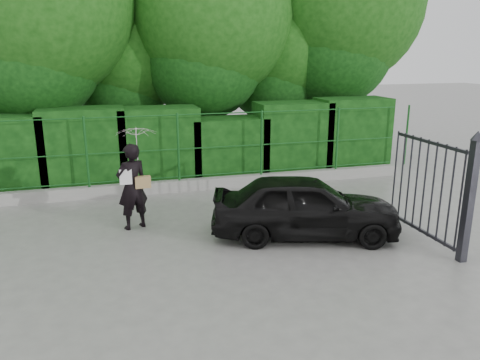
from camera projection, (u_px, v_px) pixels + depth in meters
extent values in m
plane|color=gray|center=(196.00, 263.00, 8.30)|extent=(80.00, 80.00, 0.00)
cube|color=#9E9E99|center=(165.00, 187.00, 12.44)|extent=(14.00, 0.25, 0.30)
cylinder|color=#144E1A|center=(86.00, 152.00, 11.66)|extent=(0.06, 0.06, 1.80)
cylinder|color=#144E1A|center=(178.00, 147.00, 12.26)|extent=(0.06, 0.06, 1.80)
cylinder|color=#144E1A|center=(261.00, 143.00, 12.86)|extent=(0.06, 0.06, 1.80)
cylinder|color=#144E1A|center=(337.00, 139.00, 13.46)|extent=(0.06, 0.06, 1.80)
cylinder|color=#144E1A|center=(407.00, 135.00, 14.06)|extent=(0.06, 0.06, 1.80)
cylinder|color=#144E1A|center=(164.00, 178.00, 12.37)|extent=(13.60, 0.03, 0.03)
cylinder|color=#144E1A|center=(163.00, 150.00, 12.17)|extent=(13.60, 0.03, 0.03)
cylinder|color=#144E1A|center=(161.00, 115.00, 11.93)|extent=(13.60, 0.03, 0.03)
cube|color=black|center=(3.00, 155.00, 12.08)|extent=(2.20, 1.20, 2.06)
cube|color=black|center=(84.00, 149.00, 12.59)|extent=(2.20, 1.20, 2.20)
cube|color=black|center=(159.00, 146.00, 13.12)|extent=(2.20, 1.20, 2.15)
cube|color=black|center=(228.00, 148.00, 13.69)|extent=(2.20, 1.20, 1.79)
cube|color=black|center=(292.00, 138.00, 14.16)|extent=(2.20, 1.20, 2.18)
cube|color=black|center=(351.00, 134.00, 14.67)|extent=(2.20, 1.20, 2.25)
cylinder|color=black|center=(47.00, 100.00, 13.60)|extent=(0.36, 0.36, 4.50)
sphere|color=#14470F|center=(36.00, 2.00, 12.88)|extent=(5.40, 5.40, 5.40)
cylinder|color=black|center=(133.00, 113.00, 15.62)|extent=(0.36, 0.36, 3.25)
sphere|color=#14470F|center=(130.00, 53.00, 15.11)|extent=(3.90, 3.90, 3.90)
cylinder|color=black|center=(213.00, 99.00, 15.22)|extent=(0.36, 0.36, 4.25)
sphere|color=#14470F|center=(211.00, 17.00, 14.54)|extent=(5.10, 5.10, 5.10)
cylinder|color=black|center=(277.00, 106.00, 16.62)|extent=(0.36, 0.36, 3.50)
sphere|color=#14470F|center=(278.00, 45.00, 16.06)|extent=(4.20, 4.20, 4.20)
cylinder|color=black|center=(334.00, 88.00, 16.60)|extent=(0.36, 0.36, 4.75)
sphere|color=#14470F|center=(339.00, 3.00, 15.85)|extent=(5.70, 5.70, 5.70)
cube|color=#25252C|center=(469.00, 203.00, 8.10)|extent=(0.14, 0.14, 2.20)
cone|color=#25252C|center=(478.00, 135.00, 7.78)|extent=(0.22, 0.22, 0.16)
cube|color=#25252C|center=(421.00, 230.00, 9.42)|extent=(0.05, 2.00, 0.06)
cube|color=#25252C|center=(431.00, 142.00, 8.94)|extent=(0.05, 2.00, 0.06)
cylinder|color=#25252C|center=(460.00, 202.00, 8.29)|extent=(0.04, 0.04, 1.90)
cylinder|color=#25252C|center=(450.00, 198.00, 8.53)|extent=(0.04, 0.04, 1.90)
cylinder|color=#25252C|center=(441.00, 194.00, 8.76)|extent=(0.04, 0.04, 1.90)
cylinder|color=#25252C|center=(432.00, 190.00, 8.99)|extent=(0.04, 0.04, 1.90)
cylinder|color=#25252C|center=(424.00, 187.00, 9.22)|extent=(0.04, 0.04, 1.90)
cylinder|color=#25252C|center=(416.00, 183.00, 9.45)|extent=(0.04, 0.04, 1.90)
cylinder|color=#25252C|center=(409.00, 180.00, 9.69)|extent=(0.04, 0.04, 1.90)
cylinder|color=#25252C|center=(402.00, 177.00, 9.92)|extent=(0.04, 0.04, 1.90)
cylinder|color=#25252C|center=(395.00, 174.00, 10.15)|extent=(0.04, 0.04, 1.90)
imported|color=black|center=(132.00, 187.00, 9.73)|extent=(0.78, 0.65, 1.83)
imported|color=silver|center=(137.00, 145.00, 9.58)|extent=(0.84, 0.86, 0.77)
cube|color=#A3834F|center=(143.00, 182.00, 9.68)|extent=(0.32, 0.15, 0.24)
cube|color=white|center=(126.00, 177.00, 9.52)|extent=(0.25, 0.02, 0.32)
imported|color=black|center=(305.00, 206.00, 9.37)|extent=(4.00, 2.49, 1.27)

